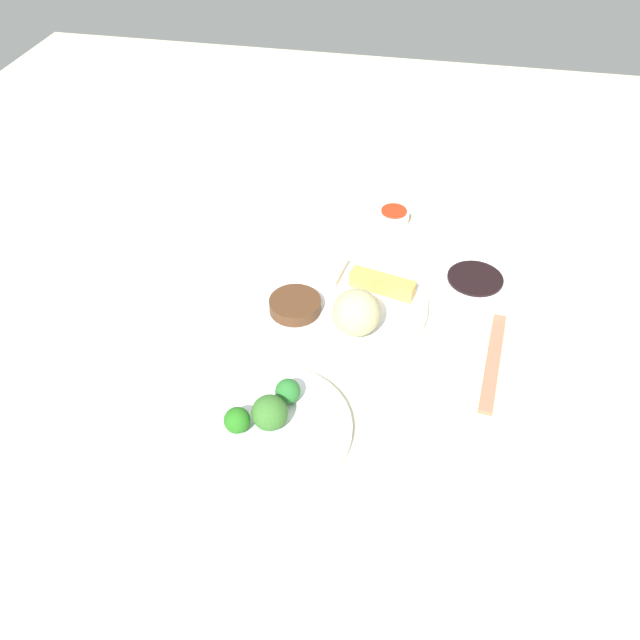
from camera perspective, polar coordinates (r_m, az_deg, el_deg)
The scene contains 15 objects.
tabletop at distance 1.12m, azimuth 1.15°, elevation 1.31°, with size 2.20×2.20×0.02m, color beige.
main_plate at distance 1.09m, azimuth 1.70°, elevation 1.46°, with size 0.30×0.30×0.02m, color white.
rice_scoop at distance 1.01m, azimuth 3.23°, elevation 0.65°, with size 0.08×0.08×0.08m, color #BBB782.
spring_roll at distance 1.10m, azimuth 5.50°, elevation 3.17°, with size 0.11×0.03×0.03m, color gold.
crab_rangoon_wonton at distance 1.14m, azimuth 0.39°, elevation 4.45°, with size 0.07×0.07×0.01m, color beige.
stir_fry_heap at distance 1.06m, azimuth -2.20°, elevation 1.32°, with size 0.09×0.09×0.02m, color #51301B.
broccoli_plate at distance 0.92m, azimuth -4.36°, elevation -9.46°, with size 0.23×0.23×0.01m, color white.
broccoli_floret_0 at distance 0.90m, azimuth -7.29°, elevation -8.73°, with size 0.04×0.04×0.04m, color #26731C.
broccoli_floret_1 at distance 0.93m, azimuth -2.84°, elevation -6.26°, with size 0.04×0.04×0.04m, color #2A742E.
broccoli_floret_2 at distance 0.89m, azimuth -4.45°, elevation -8.12°, with size 0.05×0.05×0.05m, color #37712A.
soy_sauce_bowl at distance 1.15m, azimuth 13.35°, elevation 2.92°, with size 0.12×0.12×0.03m, color white.
soy_sauce_bowl_liquid at distance 1.14m, azimuth 13.48°, elevation 3.58°, with size 0.09×0.09×0.00m, color black.
sauce_ramekin_sweet_and_sour at distance 1.30m, azimuth 6.47°, elevation 8.96°, with size 0.06×0.06×0.03m, color white.
sauce_ramekin_sweet_and_sour_liquid at distance 1.29m, azimuth 6.52°, elevation 9.49°, with size 0.05×0.05×0.00m, color red.
chopsticks_pair at distance 1.04m, azimuth 14.95°, elevation -3.53°, with size 0.21×0.02×0.01m, color #AF7254.
Camera 1 is at (-0.82, -0.14, 0.75)m, focal length 36.43 mm.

